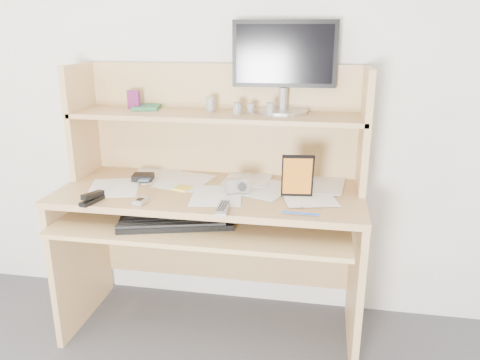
% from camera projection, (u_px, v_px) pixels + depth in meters
% --- Properties ---
extents(back_wall, '(3.60, 0.04, 2.50)m').
position_uv_depth(back_wall, '(223.00, 73.00, 2.31)').
color(back_wall, white).
rests_on(back_wall, floor).
extents(desk, '(1.40, 0.70, 1.30)m').
position_uv_depth(desk, '(214.00, 195.00, 2.25)').
color(desk, tan).
rests_on(desk, floor).
extents(paper_clutter, '(1.32, 0.54, 0.01)m').
position_uv_depth(paper_clutter, '(210.00, 189.00, 2.16)').
color(paper_clutter, white).
rests_on(paper_clutter, desk).
extents(keyboard, '(0.52, 0.30, 0.03)m').
position_uv_depth(keyboard, '(176.00, 221.00, 2.02)').
color(keyboard, black).
rests_on(keyboard, desk).
extents(tv_remote, '(0.06, 0.16, 0.02)m').
position_uv_depth(tv_remote, '(223.00, 208.00, 1.89)').
color(tv_remote, gray).
rests_on(tv_remote, paper_clutter).
extents(flip_phone, '(0.05, 0.08, 0.02)m').
position_uv_depth(flip_phone, '(141.00, 200.00, 1.98)').
color(flip_phone, '#BCBDBF').
rests_on(flip_phone, paper_clutter).
extents(stapler, '(0.06, 0.13, 0.04)m').
position_uv_depth(stapler, '(92.00, 197.00, 1.99)').
color(stapler, black).
rests_on(stapler, paper_clutter).
extents(wallet, '(0.11, 0.10, 0.02)m').
position_uv_depth(wallet, '(143.00, 177.00, 2.29)').
color(wallet, black).
rests_on(wallet, paper_clutter).
extents(sticky_note_pad, '(0.09, 0.09, 0.01)m').
position_uv_depth(sticky_note_pad, '(183.00, 188.00, 2.17)').
color(sticky_note_pad, '#FFF143').
rests_on(sticky_note_pad, desk).
extents(digital_camera, '(0.11, 0.08, 0.06)m').
position_uv_depth(digital_camera, '(237.00, 186.00, 2.10)').
color(digital_camera, '#AAAAAD').
rests_on(digital_camera, paper_clutter).
extents(game_case, '(0.14, 0.03, 0.19)m').
position_uv_depth(game_case, '(297.00, 176.00, 2.02)').
color(game_case, black).
rests_on(game_case, paper_clutter).
extents(blue_pen, '(0.15, 0.02, 0.01)m').
position_uv_depth(blue_pen, '(301.00, 213.00, 1.85)').
color(blue_pen, '#1743B0').
rests_on(blue_pen, paper_clutter).
extents(card_box, '(0.07, 0.04, 0.09)m').
position_uv_depth(card_box, '(134.00, 100.00, 2.30)').
color(card_box, '#A81716').
rests_on(card_box, desk).
extents(shelf_book, '(0.15, 0.19, 0.02)m').
position_uv_depth(shelf_book, '(147.00, 107.00, 2.32)').
color(shelf_book, '#2E743B').
rests_on(shelf_book, desk).
extents(chip_stack_a, '(0.05, 0.05, 0.05)m').
position_uv_depth(chip_stack_a, '(237.00, 108.00, 2.17)').
color(chip_stack_a, black).
rests_on(chip_stack_a, desk).
extents(chip_stack_b, '(0.04, 0.04, 0.07)m').
position_uv_depth(chip_stack_b, '(210.00, 104.00, 2.23)').
color(chip_stack_b, white).
rests_on(chip_stack_b, desk).
extents(chip_stack_c, '(0.05, 0.05, 0.05)m').
position_uv_depth(chip_stack_c, '(251.00, 108.00, 2.19)').
color(chip_stack_c, black).
rests_on(chip_stack_c, desk).
extents(chip_stack_d, '(0.04, 0.04, 0.06)m').
position_uv_depth(chip_stack_d, '(270.00, 109.00, 2.11)').
color(chip_stack_d, silver).
rests_on(chip_stack_d, desk).
extents(monitor, '(0.49, 0.24, 0.42)m').
position_uv_depth(monitor, '(284.00, 64.00, 2.16)').
color(monitor, '#AFB0B4').
rests_on(monitor, desk).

